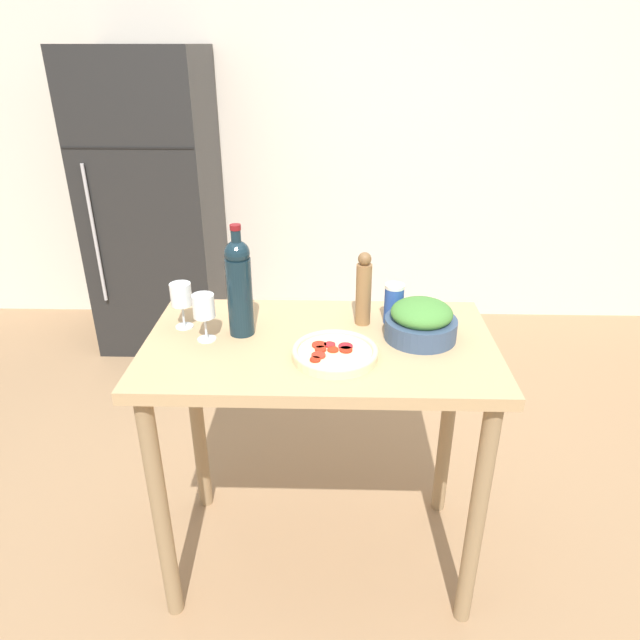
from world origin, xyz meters
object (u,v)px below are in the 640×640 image
Objects in this scene: refrigerator at (155,204)px; pepper_mill at (364,290)px; homemade_pizza at (335,352)px; salad_bowl at (421,321)px; wine_glass_far at (181,297)px; wine_glass_near at (204,309)px; salt_canister at (394,304)px; wine_bottle at (239,285)px.

pepper_mill is (1.23, -1.74, 0.17)m from refrigerator.
refrigerator is at bearing 119.80° from homemade_pizza.
wine_glass_far is at bearing 175.75° from salad_bowl.
salad_bowl is at bearing -4.25° from wine_glass_far.
wine_glass_near is (0.72, -1.88, 0.15)m from refrigerator.
pepper_mill is at bearing -54.78° from refrigerator.
refrigerator reaches higher than wine_glass_far.
wine_glass_far is at bearing -175.55° from salt_canister.
wine_bottle is 2.64× the size of salt_canister.
salad_bowl is at bearing 26.22° from homemade_pizza.
wine_glass_near reaches higher than homemade_pizza.
wine_glass_far is 1.13× the size of salt_canister.
salad_bowl is (0.69, 0.03, -0.05)m from wine_glass_near.
refrigerator is at bearing 125.22° from pepper_mill.
wine_glass_far reaches higher than homemade_pizza.
wine_bottle is 0.53m from salt_canister.
pepper_mill is at bearing 11.93° from wine_bottle.
wine_glass_near is 1.13× the size of salt_canister.
wine_bottle is at bearing -10.96° from wine_glass_far.
wine_glass_near is 0.63m from salt_canister.
homemade_pizza is at bearing -14.15° from wine_glass_near.
wine_glass_far is 0.79m from salad_bowl.
wine_glass_far is (0.63, -1.79, 0.15)m from refrigerator.
wine_glass_far is 0.68× the size of salad_bowl.
salad_bowl is at bearing -29.71° from pepper_mill.
pepper_mill is (0.61, 0.05, 0.01)m from wine_glass_far.
pepper_mill reaches higher than salad_bowl.
wine_glass_near is at bearing -154.84° from wine_bottle.
salt_canister is (0.20, 0.25, 0.05)m from homemade_pizza.
pepper_mill is 1.82× the size of salt_canister.
refrigerator is 6.85× the size of homemade_pizza.
wine_bottle is at bearing -168.07° from pepper_mill.
wine_bottle is at bearing -65.63° from refrigerator.
wine_glass_near is 0.62× the size of pepper_mill.
wine_glass_far is (-0.09, 0.09, 0.00)m from wine_glass_near.
pepper_mill is 1.09× the size of salad_bowl.
homemade_pizza is (0.51, -0.20, -0.09)m from wine_glass_far.
wine_bottle reaches higher than homemade_pizza.
wine_glass_far is 0.61m from pepper_mill.
refrigerator is at bearing 127.60° from salt_canister.
wine_bottle reaches higher than pepper_mill.
homemade_pizza is at bearing -153.78° from salad_bowl.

